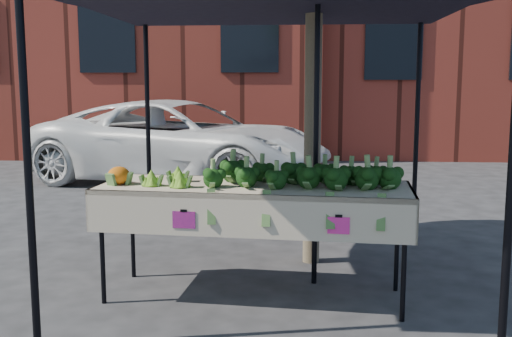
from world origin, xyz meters
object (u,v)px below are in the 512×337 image
(table, at_px, (254,241))
(canopy, at_px, (274,121))
(street_tree, at_px, (314,20))
(vehicle, at_px, (179,31))

(table, xyz_separation_m, canopy, (0.13, 0.44, 0.92))
(canopy, bearing_deg, table, -106.43)
(table, distance_m, street_tree, 2.10)
(canopy, xyz_separation_m, vehicle, (-1.79, 4.90, 1.15))
(table, bearing_deg, street_tree, 64.77)
(vehicle, height_order, street_tree, vehicle)
(canopy, distance_m, street_tree, 1.08)
(table, distance_m, canopy, 1.03)
(canopy, bearing_deg, vehicle, 110.09)
(canopy, distance_m, vehicle, 5.35)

